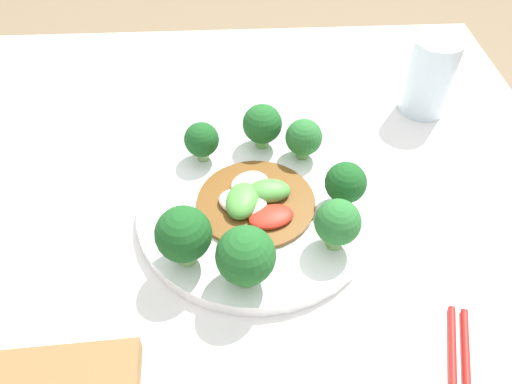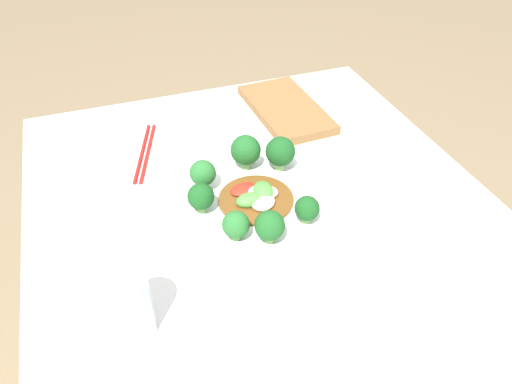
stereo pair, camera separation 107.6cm
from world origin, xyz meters
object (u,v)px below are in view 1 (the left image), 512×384
(broccoli_southwest, at_px, (202,140))
(drinking_glass, at_px, (430,77))
(broccoli_north, at_px, (346,183))
(stirfry_center, at_px, (255,199))
(plate, at_px, (256,209))
(broccoli_northeast, at_px, (338,223))
(broccoli_southeast, at_px, (184,235))
(broccoli_east, at_px, (251,256))
(broccoli_west, at_px, (262,124))
(broccoli_northwest, at_px, (304,138))

(broccoli_southwest, height_order, drinking_glass, drinking_glass)
(broccoli_north, bearing_deg, stirfry_center, -92.28)
(plate, height_order, broccoli_northeast, broccoli_northeast)
(broccoli_southeast, bearing_deg, broccoli_north, 111.94)
(broccoli_east, bearing_deg, stirfry_center, 174.68)
(broccoli_north, xyz_separation_m, drinking_glass, (-0.20, 0.15, 0.01))
(broccoli_northeast, relative_size, broccoli_southeast, 0.87)
(broccoli_southwest, height_order, broccoli_northeast, broccoli_northeast)
(broccoli_west, xyz_separation_m, drinking_glass, (-0.09, 0.24, 0.00))
(broccoli_east, bearing_deg, broccoli_southeast, -113.61)
(broccoli_west, xyz_separation_m, broccoli_northeast, (0.17, 0.07, 0.00))
(broccoli_east, bearing_deg, drinking_glass, 138.42)
(plate, xyz_separation_m, drinking_glass, (-0.19, 0.25, 0.05))
(stirfry_center, bearing_deg, broccoli_northwest, 141.48)
(plate, relative_size, broccoli_southeast, 3.89)
(broccoli_east, height_order, broccoli_northeast, broccoli_east)
(broccoli_east, distance_m, broccoli_northeast, 0.10)
(broccoli_southwest, height_order, broccoli_north, broccoli_north)
(broccoli_northwest, relative_size, broccoli_north, 0.93)
(broccoli_north, relative_size, broccoli_northeast, 0.93)
(plate, relative_size, broccoli_northeast, 4.46)
(broccoli_northwest, relative_size, broccoli_southeast, 0.76)
(plate, xyz_separation_m, broccoli_southwest, (-0.08, -0.06, 0.04))
(plate, xyz_separation_m, broccoli_east, (0.10, -0.01, 0.05))
(broccoli_northwest, bearing_deg, stirfry_center, -38.52)
(broccoli_southeast, relative_size, stirfry_center, 0.52)
(drinking_glass, bearing_deg, broccoli_northeast, -33.84)
(broccoli_southeast, height_order, drinking_glass, drinking_glass)
(broccoli_northeast, distance_m, broccoli_southeast, 0.16)
(broccoli_northwest, relative_size, broccoli_northeast, 0.87)
(broccoli_west, xyz_separation_m, broccoli_southeast, (0.18, -0.09, 0.01))
(broccoli_east, height_order, stirfry_center, broccoli_east)
(broccoli_north, height_order, drinking_glass, drinking_glass)
(broccoli_north, bearing_deg, broccoli_southeast, -68.06)
(stirfry_center, relative_size, drinking_glass, 1.24)
(broccoli_west, bearing_deg, stirfry_center, -7.81)
(broccoli_west, relative_size, broccoli_northeast, 0.97)
(broccoli_southwest, height_order, broccoli_southeast, broccoli_southeast)
(broccoli_southwest, xyz_separation_m, broccoli_west, (-0.02, 0.08, 0.00))
(broccoli_north, relative_size, broccoli_east, 0.82)
(broccoli_northeast, height_order, drinking_glass, drinking_glass)
(broccoli_southeast, bearing_deg, drinking_glass, 129.19)
(plate, distance_m, broccoli_east, 0.11)
(broccoli_southwest, distance_m, broccoli_east, 0.19)
(plate, distance_m, broccoli_southeast, 0.12)
(broccoli_west, relative_size, drinking_glass, 0.54)
(broccoli_southwest, distance_m, broccoli_southeast, 0.16)
(broccoli_north, height_order, broccoli_southeast, broccoli_southeast)
(plate, bearing_deg, broccoli_north, 87.55)
(broccoli_southwest, relative_size, drinking_glass, 0.48)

